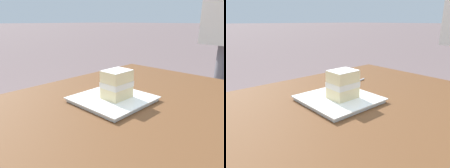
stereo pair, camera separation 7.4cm
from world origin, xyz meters
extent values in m
cylinder|color=brown|center=(0.53, 0.37, 0.32)|extent=(0.07, 0.07, 0.64)
cube|color=brown|center=(0.00, 0.00, 0.66)|extent=(1.18, 0.87, 0.04)
cube|color=white|center=(0.00, 0.06, 0.69)|extent=(0.24, 0.24, 0.01)
cube|color=white|center=(0.00, 0.06, 0.70)|extent=(0.25, 0.25, 0.00)
cube|color=beige|center=(0.01, 0.04, 0.72)|extent=(0.10, 0.08, 0.04)
cube|color=white|center=(0.01, 0.04, 0.75)|extent=(0.10, 0.08, 0.02)
sphere|color=#B21923|center=(-0.01, 0.08, 0.75)|extent=(0.01, 0.01, 0.01)
sphere|color=#B21923|center=(-0.02, 0.08, 0.75)|extent=(0.01, 0.01, 0.01)
cube|color=beige|center=(0.01, 0.04, 0.78)|extent=(0.10, 0.08, 0.04)
cube|color=white|center=(0.01, 0.04, 0.80)|extent=(0.09, 0.07, 0.00)
cylinder|color=silver|center=(0.22, 0.18, 0.69)|extent=(0.14, 0.04, 0.01)
cube|color=silver|center=(0.13, 0.16, 0.69)|extent=(0.03, 0.03, 0.01)
cylinder|color=slate|center=(0.98, -0.02, 0.41)|extent=(0.07, 0.07, 0.81)
camera|label=1|loc=(-0.52, -0.43, 0.96)|focal=33.40mm
camera|label=2|loc=(-0.46, -0.48, 0.96)|focal=33.40mm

